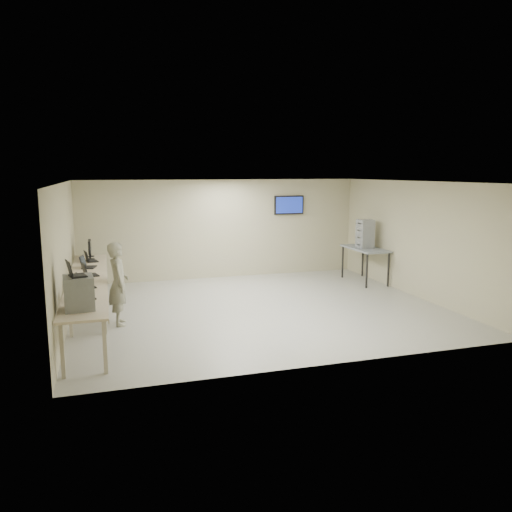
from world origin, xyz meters
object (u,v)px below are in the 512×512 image
object	(u,v)px
equipment_box	(79,293)
side_table	(365,250)
workbench	(88,282)
soldier	(118,284)

from	to	relation	value
equipment_box	side_table	xyz separation A→B (m)	(7.25, 4.05, -0.28)
workbench	equipment_box	world-z (taller)	equipment_box
soldier	side_table	distance (m)	6.93
workbench	equipment_box	distance (m)	2.35
side_table	soldier	bearing A→B (deg)	-162.63
workbench	equipment_box	size ratio (longest dim) A/B	11.47
workbench	side_table	world-z (taller)	side_table
soldier	side_table	xyz separation A→B (m)	(6.61, 2.07, 0.05)
workbench	soldier	distance (m)	0.67
equipment_box	soldier	bearing A→B (deg)	67.20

